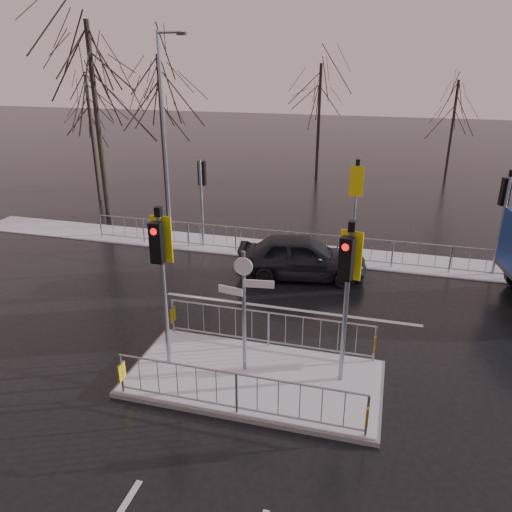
# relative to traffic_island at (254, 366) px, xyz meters

# --- Properties ---
(ground) EXTENTS (120.00, 120.00, 0.00)m
(ground) POSITION_rel_traffic_island_xyz_m (0.01, -0.01, -0.39)
(ground) COLOR black
(ground) RESTS_ON ground
(snow_verge) EXTENTS (30.00, 2.00, 0.04)m
(snow_verge) POSITION_rel_traffic_island_xyz_m (0.01, 8.59, -0.37)
(snow_verge) COLOR silver
(snow_verge) RESTS_ON ground
(lane_markings) EXTENTS (8.00, 11.38, 0.01)m
(lane_markings) POSITION_rel_traffic_island_xyz_m (0.01, -0.34, -0.39)
(lane_markings) COLOR silver
(lane_markings) RESTS_ON ground
(traffic_island) EXTENTS (6.00, 3.04, 4.15)m
(traffic_island) POSITION_rel_traffic_island_xyz_m (0.00, 0.00, 0.00)
(traffic_island) COLOR slate
(traffic_island) RESTS_ON ground
(far_kerb_fixtures) EXTENTS (18.00, 0.65, 3.83)m
(far_kerb_fixtures) POSITION_rel_traffic_island_xyz_m (0.31, 8.08, 0.63)
(far_kerb_fixtures) COLOR gray
(far_kerb_fixtures) RESTS_ON ground
(car_far_lane) EXTENTS (4.72, 2.51, 1.53)m
(car_far_lane) POSITION_rel_traffic_island_xyz_m (-0.04, 6.31, 0.37)
(car_far_lane) COLOR black
(car_far_lane) RESTS_ON ground
(tree_near_a) EXTENTS (4.75, 4.75, 8.97)m
(tree_near_a) POSITION_rel_traffic_island_xyz_m (-10.49, 10.99, 5.72)
(tree_near_a) COLOR black
(tree_near_a) RESTS_ON ground
(tree_near_b) EXTENTS (4.00, 4.00, 7.55)m
(tree_near_b) POSITION_rel_traffic_island_xyz_m (-7.99, 12.49, 4.76)
(tree_near_b) COLOR black
(tree_near_b) RESTS_ON ground
(tree_near_c) EXTENTS (3.50, 3.50, 6.61)m
(tree_near_c) POSITION_rel_traffic_island_xyz_m (-12.49, 13.49, 4.11)
(tree_near_c) COLOR black
(tree_near_c) RESTS_ON ground
(tree_far_a) EXTENTS (3.75, 3.75, 7.08)m
(tree_far_a) POSITION_rel_traffic_island_xyz_m (-1.99, 21.99, 4.43)
(tree_far_a) COLOR black
(tree_far_a) RESTS_ON ground
(tree_far_b) EXTENTS (3.25, 3.25, 6.14)m
(tree_far_b) POSITION_rel_traffic_island_xyz_m (6.01, 23.99, 3.79)
(tree_far_b) COLOR black
(tree_far_b) RESTS_ON ground
(street_lamp_left) EXTENTS (1.25, 0.18, 8.20)m
(street_lamp_left) POSITION_rel_traffic_island_xyz_m (-6.42, 9.49, 4.10)
(street_lamp_left) COLOR gray
(street_lamp_left) RESTS_ON ground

